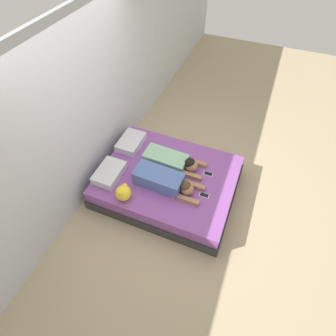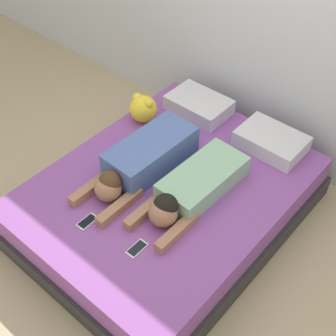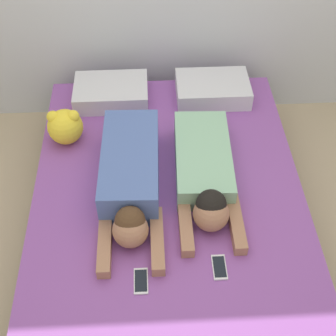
% 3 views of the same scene
% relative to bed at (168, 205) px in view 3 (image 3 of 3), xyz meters
% --- Properties ---
extents(ground_plane, '(12.00, 12.00, 0.00)m').
position_rel_bed_xyz_m(ground_plane, '(0.00, 0.00, -0.20)').
color(ground_plane, tan).
extents(bed, '(1.67, 2.13, 0.40)m').
position_rel_bed_xyz_m(bed, '(0.00, 0.00, 0.00)').
color(bed, '#2D2D2D').
rests_on(bed, ground_plane).
extents(pillow_head_left, '(0.52, 0.36, 0.13)m').
position_rel_bed_xyz_m(pillow_head_left, '(-0.36, 0.83, 0.27)').
color(pillow_head_left, silver).
rests_on(pillow_head_left, bed).
extents(pillow_head_right, '(0.52, 0.36, 0.13)m').
position_rel_bed_xyz_m(pillow_head_right, '(0.36, 0.83, 0.27)').
color(pillow_head_right, silver).
rests_on(pillow_head_right, bed).
extents(person_left, '(0.35, 1.05, 0.24)m').
position_rel_bed_xyz_m(person_left, '(-0.22, -0.04, 0.32)').
color(person_left, '#4C66A5').
rests_on(person_left, bed).
extents(person_right, '(0.36, 1.00, 0.23)m').
position_rel_bed_xyz_m(person_right, '(0.22, -0.00, 0.29)').
color(person_right, '#8CBF99').
rests_on(person_right, bed).
extents(cell_phone_left, '(0.07, 0.15, 0.01)m').
position_rel_bed_xyz_m(cell_phone_left, '(-0.17, -0.64, 0.21)').
color(cell_phone_left, silver).
rests_on(cell_phone_left, bed).
extents(cell_phone_right, '(0.07, 0.15, 0.01)m').
position_rel_bed_xyz_m(cell_phone_right, '(0.24, -0.58, 0.21)').
color(cell_phone_right, silver).
rests_on(cell_phone_right, bed).
extents(plush_toy, '(0.23, 0.23, 0.24)m').
position_rel_bed_xyz_m(plush_toy, '(-0.64, 0.43, 0.32)').
color(plush_toy, yellow).
rests_on(plush_toy, bed).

